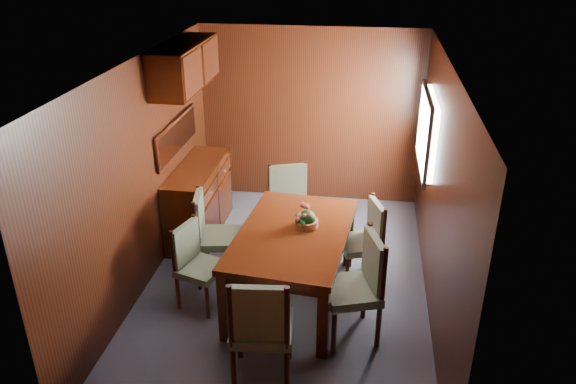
% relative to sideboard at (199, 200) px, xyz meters
% --- Properties ---
extents(ground, '(4.50, 4.50, 0.00)m').
position_rel_sideboard_xyz_m(ground, '(1.25, -1.00, -0.45)').
color(ground, '#3F4456').
rests_on(ground, ground).
extents(room_shell, '(3.06, 4.52, 2.41)m').
position_rel_sideboard_xyz_m(room_shell, '(1.15, -0.67, 1.18)').
color(room_shell, black).
rests_on(room_shell, ground).
extents(sideboard, '(0.48, 1.40, 0.90)m').
position_rel_sideboard_xyz_m(sideboard, '(0.00, 0.00, 0.00)').
color(sideboard, '#321206').
rests_on(sideboard, ground).
extents(dining_table, '(1.23, 1.80, 0.80)m').
position_rel_sideboard_xyz_m(dining_table, '(1.36, -1.25, 0.24)').
color(dining_table, '#321206').
rests_on(dining_table, ground).
extents(chair_left_near, '(0.52, 0.53, 0.90)m').
position_rel_sideboard_xyz_m(chair_left_near, '(0.39, -1.45, 0.05)').
color(chair_left_near, black).
rests_on(chair_left_near, ground).
extents(chair_left_far, '(0.53, 0.55, 1.01)m').
position_rel_sideboard_xyz_m(chair_left_far, '(0.41, -0.93, 0.11)').
color(chair_left_far, black).
rests_on(chair_left_far, ground).
extents(chair_right_near, '(0.62, 0.63, 1.07)m').
position_rel_sideboard_xyz_m(chair_right_near, '(2.04, -1.72, 0.14)').
color(chair_right_near, black).
rests_on(chair_right_near, ground).
extents(chair_right_far, '(0.55, 0.56, 0.93)m').
position_rel_sideboard_xyz_m(chair_right_far, '(2.08, -0.74, 0.07)').
color(chair_right_far, black).
rests_on(chair_right_far, ground).
extents(chair_head, '(0.56, 0.54, 1.07)m').
position_rel_sideboard_xyz_m(chair_head, '(1.26, -2.47, 0.15)').
color(chair_head, black).
rests_on(chair_head, ground).
extents(chair_foot, '(0.63, 0.61, 1.04)m').
position_rel_sideboard_xyz_m(chair_foot, '(1.17, -0.19, 0.13)').
color(chair_foot, black).
rests_on(chair_foot, ground).
extents(flower_centerpiece, '(0.25, 0.25, 0.25)m').
position_rel_sideboard_xyz_m(flower_centerpiece, '(1.48, -1.12, 0.47)').
color(flower_centerpiece, '#B96538').
rests_on(flower_centerpiece, dining_table).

